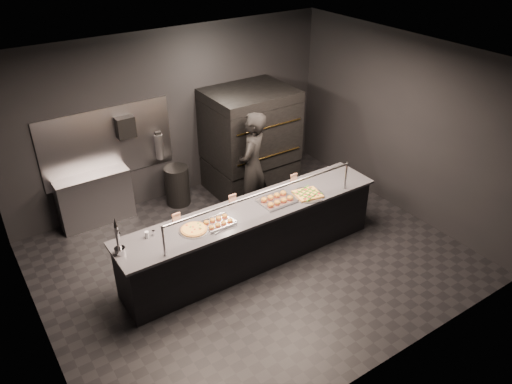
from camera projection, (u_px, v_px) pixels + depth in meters
room at (249, 172)px, 6.88m from camera, size 6.04×6.00×3.00m
service_counter at (252, 235)px, 7.38m from camera, size 4.10×0.78×1.37m
pizza_oven at (250, 140)px, 9.06m from camera, size 1.50×1.23×1.91m
prep_shelf at (95, 199)px, 8.28m from camera, size 1.20×0.35×0.90m
towel_dispenser at (125, 127)px, 8.11m from camera, size 0.30×0.20×0.35m
fire_extinguisher at (159, 146)px, 8.63m from camera, size 0.14×0.14×0.51m
beer_tap at (119, 243)px, 6.17m from camera, size 0.14×0.20×0.53m
round_pizza at (194, 230)px, 6.67m from camera, size 0.41×0.41×0.03m
slider_tray_a at (218, 222)px, 6.80m from camera, size 0.49×0.41×0.07m
slider_tray_b at (277, 200)px, 7.30m from camera, size 0.52×0.39×0.08m
square_pizza at (308, 194)px, 7.46m from camera, size 0.48×0.48×0.05m
condiment_jar at (149, 234)px, 6.53m from camera, size 0.14×0.05×0.09m
tent_cards at (237, 197)px, 7.27m from camera, size 2.14×0.04×0.15m
trash_bin at (177, 186)px, 8.86m from camera, size 0.43×0.43×0.71m
worker at (252, 167)px, 8.22m from camera, size 0.82×0.78×1.89m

